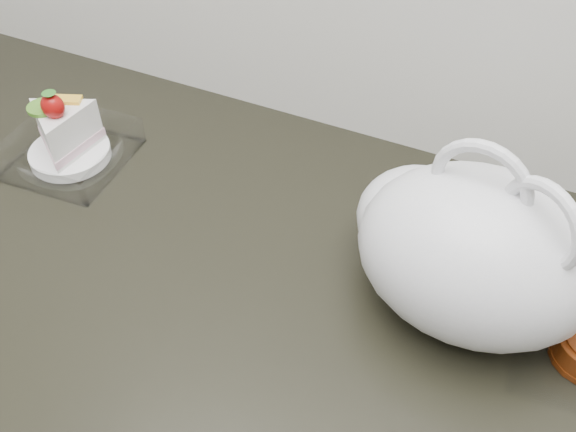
% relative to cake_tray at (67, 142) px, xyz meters
% --- Properties ---
extents(cake_tray, '(0.17, 0.17, 0.13)m').
position_rel_cake_tray_xyz_m(cake_tray, '(0.00, 0.00, 0.00)').
color(cake_tray, white).
rests_on(cake_tray, counter).
extents(plastic_bag, '(0.33, 0.29, 0.24)m').
position_rel_cake_tray_xyz_m(plastic_bag, '(0.58, -0.02, 0.06)').
color(plastic_bag, white).
rests_on(plastic_bag, counter).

